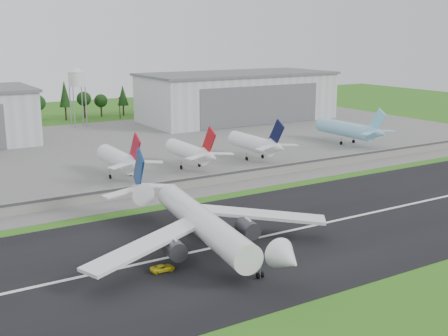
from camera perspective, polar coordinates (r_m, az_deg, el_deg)
ground at (r=130.58m, az=12.47°, el=-6.89°), size 600.00×600.00×0.00m
runway at (r=137.50m, az=9.60°, el=-5.69°), size 320.00×60.00×0.10m
runway_centerline at (r=137.48m, az=9.60°, el=-5.66°), size 220.00×1.00×0.02m
apron at (r=229.24m, az=-8.52°, el=2.04°), size 320.00×150.00×0.10m
blast_fence at (r=172.01m, az=-0.13°, el=-1.00°), size 240.00×0.61×3.50m
hangar_east at (r=301.27m, az=1.36°, el=7.29°), size 102.00×47.00×25.20m
water_tower at (r=285.30m, az=-14.76°, el=8.93°), size 8.40×8.40×29.40m
utility_poles at (r=303.68m, az=-14.39°, el=4.53°), size 230.00×3.00×12.00m
treeline at (r=317.94m, az=-15.19°, el=4.86°), size 320.00×16.00×22.00m
main_airliner at (r=118.22m, az=-2.04°, el=-6.21°), size 56.80×59.23×18.17m
ground_vehicle at (r=110.35m, az=-6.26°, el=-10.06°), size 4.87×2.37×1.33m
parked_jet_red_a at (r=179.71m, az=-10.36°, el=0.82°), size 7.36×31.29×16.63m
parked_jet_red_b at (r=189.78m, az=-3.26°, el=1.63°), size 7.36×31.29×16.45m
parked_jet_navy at (r=203.28m, az=3.38°, el=2.48°), size 7.36×31.29×16.67m
parked_jet_skyblue at (r=238.48m, az=12.72°, el=3.83°), size 7.36×37.29×16.90m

